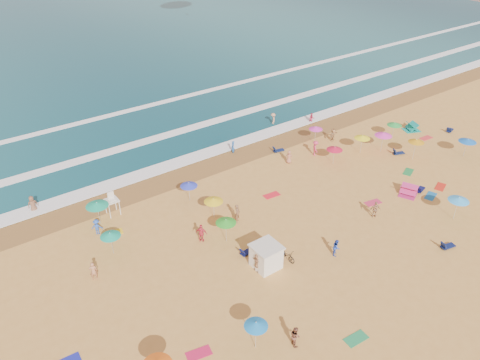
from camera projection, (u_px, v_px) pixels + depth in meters
ground at (292, 215)px, 44.41m from camera, size 220.00×220.00×0.00m
ocean at (37, 33)px, 102.31m from camera, size 220.00×140.00×0.18m
wet_sand at (219, 162)px, 53.02m from camera, size 220.00×220.00×0.00m
surf_foam at (180, 134)px, 59.05m from camera, size 200.00×18.70×0.05m
cabana at (266, 257)px, 37.75m from camera, size 2.00×2.00×2.00m
cabana_roof at (266, 247)px, 37.19m from camera, size 2.20×2.20×0.12m
bicycle at (286, 254)px, 38.75m from camera, size 0.88×1.97×1.00m
lifeguard_stand at (112, 205)px, 43.97m from camera, size 1.20×1.20×2.10m
beach_umbrellas at (303, 192)px, 43.94m from camera, size 50.76×28.38×0.81m
loungers at (356, 216)px, 43.89m from camera, size 50.64×26.47×0.34m
towels at (327, 222)px, 43.40m from camera, size 48.88×21.96×0.03m
popup_tents at (411, 154)px, 53.50m from camera, size 15.34×11.46×1.20m
beachgoers at (247, 194)px, 46.07m from camera, size 44.07×29.30×2.12m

